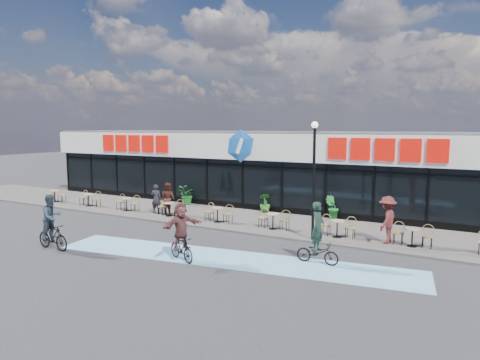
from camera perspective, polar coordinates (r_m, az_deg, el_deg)
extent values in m
plane|color=#28282B|center=(19.58, -9.47, -7.47)|extent=(120.00, 120.00, 0.00)
cube|color=#5F5854|center=(23.17, -2.57, -4.97)|extent=(44.00, 5.00, 0.10)
cube|color=#6EAAD0|center=(16.21, -1.47, -10.45)|extent=(14.17, 4.13, 0.01)
cube|color=black|center=(27.72, 3.33, 0.06)|extent=(30.00, 6.00, 3.00)
cube|color=white|center=(27.40, 3.23, 4.70)|extent=(30.60, 6.30, 1.50)
cube|color=#47474C|center=(27.51, 3.38, 6.38)|extent=(30.60, 6.30, 0.10)
cube|color=navy|center=(24.86, 0.34, 2.85)|extent=(30.60, 0.08, 0.18)
cube|color=black|center=(24.91, 0.35, 1.94)|extent=(30.00, 0.06, 0.08)
cube|color=black|center=(25.25, 0.36, -3.61)|extent=(30.00, 0.10, 0.40)
cube|color=#BC0F07|center=(29.28, -13.86, 4.76)|extent=(5.63, 0.18, 1.10)
cube|color=#BC0F07|center=(21.91, 18.78, 3.87)|extent=(5.63, 0.18, 1.10)
ellipsoid|color=#1657B3|center=(24.59, 0.06, 4.56)|extent=(1.90, 0.24, 1.90)
cylinder|color=black|center=(34.72, -22.00, 0.98)|extent=(0.10, 0.10, 3.00)
cylinder|color=black|center=(32.83, -19.23, 0.77)|extent=(0.10, 0.10, 3.00)
cylinder|color=black|center=(31.02, -16.13, 0.54)|extent=(0.10, 0.10, 3.00)
cylinder|color=black|center=(29.32, -12.65, 0.29)|extent=(0.10, 0.10, 3.00)
cylinder|color=black|center=(27.74, -8.77, 0.00)|extent=(0.10, 0.10, 3.00)
cylinder|color=black|center=(26.30, -4.45, -0.33)|extent=(0.10, 0.10, 3.00)
cylinder|color=black|center=(25.04, 0.35, -0.69)|extent=(0.10, 0.10, 3.00)
cylinder|color=black|center=(23.96, 5.62, -1.07)|extent=(0.10, 0.10, 3.00)
cylinder|color=black|center=(23.11, 11.33, -1.48)|extent=(0.10, 0.10, 3.00)
cylinder|color=black|center=(22.50, 17.42, -1.90)|extent=(0.10, 0.10, 3.00)
cylinder|color=black|center=(22.16, 23.77, -2.31)|extent=(0.10, 0.10, 3.00)
cylinder|color=black|center=(18.29, 9.78, -0.56)|extent=(0.12, 0.12, 4.78)
sphere|color=#FFF2CC|center=(18.13, 9.95, 7.25)|extent=(0.28, 0.28, 0.28)
cylinder|color=tan|center=(29.89, -23.49, -1.32)|extent=(0.60, 0.60, 0.04)
cylinder|color=black|center=(29.94, -23.46, -1.98)|extent=(0.06, 0.06, 0.70)
cylinder|color=black|center=(30.00, -23.43, -2.66)|extent=(0.40, 0.40, 0.02)
cylinder|color=tan|center=(27.55, -19.57, -1.81)|extent=(0.60, 0.60, 0.04)
cylinder|color=black|center=(27.60, -19.54, -2.53)|extent=(0.06, 0.06, 0.70)
cylinder|color=black|center=(27.66, -19.50, -3.27)|extent=(0.40, 0.40, 0.02)
cylinder|color=tan|center=(25.36, -14.93, -2.38)|extent=(0.60, 0.60, 0.04)
cylinder|color=black|center=(25.41, -14.91, -3.16)|extent=(0.06, 0.06, 0.70)
cylinder|color=black|center=(25.48, -14.88, -3.96)|extent=(0.40, 0.40, 0.02)
cylinder|color=tan|center=(23.36, -9.46, -3.03)|extent=(0.60, 0.60, 0.04)
cylinder|color=black|center=(23.43, -9.44, -3.88)|extent=(0.06, 0.06, 0.70)
cylinder|color=black|center=(23.50, -9.42, -4.74)|extent=(0.40, 0.40, 0.02)
cylinder|color=tan|center=(21.63, -3.03, -3.76)|extent=(0.60, 0.60, 0.04)
cylinder|color=black|center=(21.70, -3.02, -4.67)|extent=(0.06, 0.06, 0.70)
cylinder|color=black|center=(21.77, -3.02, -5.60)|extent=(0.40, 0.40, 0.02)
cylinder|color=tan|center=(20.21, 4.42, -4.55)|extent=(0.60, 0.60, 0.04)
cylinder|color=black|center=(20.28, 4.41, -5.52)|extent=(0.06, 0.06, 0.70)
cylinder|color=black|center=(20.36, 4.40, -6.50)|extent=(0.40, 0.40, 0.02)
cylinder|color=tan|center=(19.18, 12.84, -5.34)|extent=(0.60, 0.60, 0.04)
cylinder|color=black|center=(19.26, 12.82, -6.36)|extent=(0.06, 0.06, 0.70)
cylinder|color=black|center=(19.35, 12.79, -7.39)|extent=(0.40, 0.40, 0.02)
cylinder|color=tan|center=(18.61, 22.02, -6.07)|extent=(0.60, 0.60, 0.04)
cylinder|color=black|center=(18.69, 21.97, -7.12)|extent=(0.06, 0.06, 0.70)
cylinder|color=black|center=(18.78, 21.92, -8.18)|extent=(0.40, 0.40, 0.02)
imported|color=#19591D|center=(26.74, -7.22, -2.03)|extent=(1.37, 1.35, 1.15)
imported|color=#1E5B1A|center=(24.17, 3.35, -3.07)|extent=(0.82, 0.82, 1.06)
imported|color=#1C6424|center=(22.87, 12.19, -3.58)|extent=(0.82, 0.75, 1.23)
imported|color=black|center=(24.20, -11.12, -2.48)|extent=(0.68, 0.53, 1.64)
imported|color=#3F1C16|center=(23.96, -9.57, -2.41)|extent=(0.94, 0.78, 1.75)
imported|color=#501D1C|center=(18.71, 19.03, -5.04)|extent=(0.88, 1.35, 1.97)
imported|color=black|center=(16.00, -7.81, -9.03)|extent=(1.60, 1.03, 0.93)
imported|color=brown|center=(15.79, -7.87, -6.08)|extent=(1.11, 1.67, 1.72)
imported|color=black|center=(15.81, 10.29, -9.50)|extent=(1.56, 0.55, 0.82)
imported|color=black|center=(15.57, 10.37, -6.17)|extent=(0.43, 0.66, 1.81)
imported|color=black|center=(18.79, -23.70, -6.93)|extent=(1.79, 0.59, 1.06)
imported|color=#28343E|center=(18.62, -23.83, -4.51)|extent=(0.72, 0.90, 1.78)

